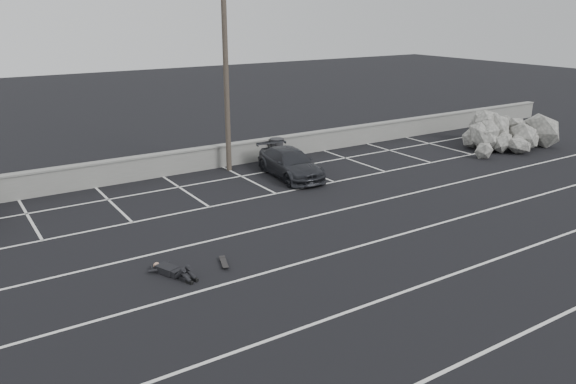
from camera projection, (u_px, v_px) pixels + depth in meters
ground at (419, 287)px, 15.28m from camera, size 120.00×120.00×0.00m
seawall at (202, 158)px, 26.28m from camera, size 50.00×0.45×1.06m
stall_lines at (321, 235)px, 18.76m from camera, size 36.00×20.05×0.01m
car_right at (290, 163)px, 25.14m from camera, size 2.18×4.43×1.24m
utility_pole at (226, 71)px, 24.92m from camera, size 1.20×0.24×9.02m
trash_bin at (277, 149)px, 27.98m from camera, size 0.74×0.74×1.09m
riprap_pile at (504, 136)px, 30.64m from camera, size 6.40×4.84×1.40m
person at (167, 266)px, 16.02m from camera, size 2.24×2.65×0.42m
skateboard at (224, 263)px, 16.58m from camera, size 0.38×0.71×0.08m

